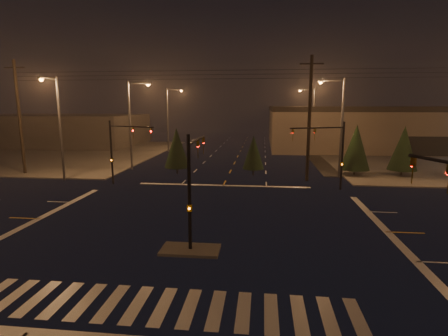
{
  "coord_description": "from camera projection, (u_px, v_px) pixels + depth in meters",
  "views": [
    {
      "loc": [
        3.57,
        -20.55,
        7.37
      ],
      "look_at": [
        0.89,
        3.59,
        3.0
      ],
      "focal_mm": 28.0,
      "sensor_mm": 36.0,
      "label": 1
    }
  ],
  "objects": [
    {
      "name": "streetlight_2",
      "position": [
        169.0,
        115.0,
        55.24
      ],
      "size": [
        2.77,
        0.32,
        10.0
      ],
      "color": "#38383A",
      "rests_on": "ground"
    },
    {
      "name": "ground",
      "position": [
        204.0,
        225.0,
        21.8
      ],
      "size": [
        140.0,
        140.0,
        0.0
      ],
      "primitive_type": "plane",
      "color": "black",
      "rests_on": "ground"
    },
    {
      "name": "sidewalk_nw",
      "position": [
        46.0,
        153.0,
        54.39
      ],
      "size": [
        36.0,
        36.0,
        0.12
      ],
      "primitive_type": "cube",
      "color": "#484640",
      "rests_on": "ground"
    },
    {
      "name": "streetlight_4",
      "position": [
        312.0,
        115.0,
        54.77
      ],
      "size": [
        2.77,
        0.32,
        10.0
      ],
      "color": "#38383A",
      "rests_on": "ground"
    },
    {
      "name": "crosswalk",
      "position": [
        163.0,
        306.0,
        12.99
      ],
      "size": [
        15.0,
        2.6,
        0.01
      ],
      "primitive_type": "cube",
      "color": "beige",
      "rests_on": "ground"
    },
    {
      "name": "signal_mast_ne",
      "position": [
        332.0,
        148.0,
        30.01
      ],
      "size": [
        4.84,
        1.86,
        6.0
      ],
      "color": "black",
      "rests_on": "ground"
    },
    {
      "name": "commercial_block",
      "position": [
        59.0,
        130.0,
        66.19
      ],
      "size": [
        30.0,
        18.0,
        5.6
      ],
      "primitive_type": "cube",
      "color": "#3C3734",
      "rests_on": "ground"
    },
    {
      "name": "streetlight_5",
      "position": [
        58.0,
        122.0,
        33.45
      ],
      "size": [
        0.32,
        2.77,
        10.0
      ],
      "color": "#38383A",
      "rests_on": "ground"
    },
    {
      "name": "conifer_4",
      "position": [
        253.0,
        152.0,
        36.91
      ],
      "size": [
        2.28,
        2.28,
        4.26
      ],
      "color": "black",
      "rests_on": "ground"
    },
    {
      "name": "utility_pole_1",
      "position": [
        309.0,
        118.0,
        33.54
      ],
      "size": [
        2.2,
        0.32,
        12.0
      ],
      "color": "black",
      "rests_on": "ground"
    },
    {
      "name": "streetlight_1",
      "position": [
        132.0,
        119.0,
        39.59
      ],
      "size": [
        2.77,
        0.32,
        10.0
      ],
      "color": "#38383A",
      "rests_on": "ground"
    },
    {
      "name": "conifer_3",
      "position": [
        177.0,
        148.0,
        37.74
      ],
      "size": [
        2.74,
        2.74,
        4.98
      ],
      "color": "black",
      "rests_on": "ground"
    },
    {
      "name": "signal_mast_nw",
      "position": [
        120.0,
        145.0,
        32.07
      ],
      "size": [
        4.84,
        1.86,
        6.0
      ],
      "color": "black",
      "rests_on": "ground"
    },
    {
      "name": "retail_building",
      "position": [
        440.0,
        125.0,
        62.3
      ],
      "size": [
        60.2,
        28.3,
        7.2
      ],
      "color": "#706150",
      "rests_on": "ground"
    },
    {
      "name": "utility_pole_0",
      "position": [
        19.0,
        117.0,
        36.8
      ],
      "size": [
        2.2,
        0.32,
        12.0
      ],
      "color": "black",
      "rests_on": "ground"
    },
    {
      "name": "conifer_0",
      "position": [
        356.0,
        147.0,
        36.53
      ],
      "size": [
        3.02,
        3.02,
        5.41
      ],
      "color": "black",
      "rests_on": "ground"
    },
    {
      "name": "conifer_1",
      "position": [
        404.0,
        148.0,
        36.24
      ],
      "size": [
        2.93,
        2.93,
        5.27
      ],
      "color": "black",
      "rests_on": "ground"
    },
    {
      "name": "signal_mast_median",
      "position": [
        193.0,
        176.0,
        18.13
      ],
      "size": [
        0.25,
        4.59,
        6.0
      ],
      "color": "black",
      "rests_on": "ground"
    },
    {
      "name": "stop_bar_far",
      "position": [
        223.0,
        185.0,
        32.56
      ],
      "size": [
        16.0,
        0.5,
        0.01
      ],
      "primitive_type": "cube",
      "color": "beige",
      "rests_on": "ground"
    },
    {
      "name": "streetlight_3",
      "position": [
        339.0,
        121.0,
        35.21
      ],
      "size": [
        2.77,
        0.32,
        10.0
      ],
      "color": "#38383A",
      "rests_on": "ground"
    },
    {
      "name": "median_island",
      "position": [
        190.0,
        250.0,
        17.87
      ],
      "size": [
        3.0,
        1.6,
        0.15
      ],
      "primitive_type": "cube",
      "color": "#484640",
      "rests_on": "ground"
    }
  ]
}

